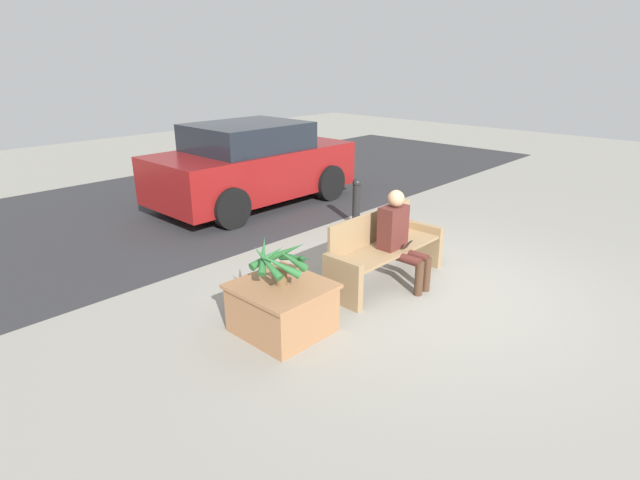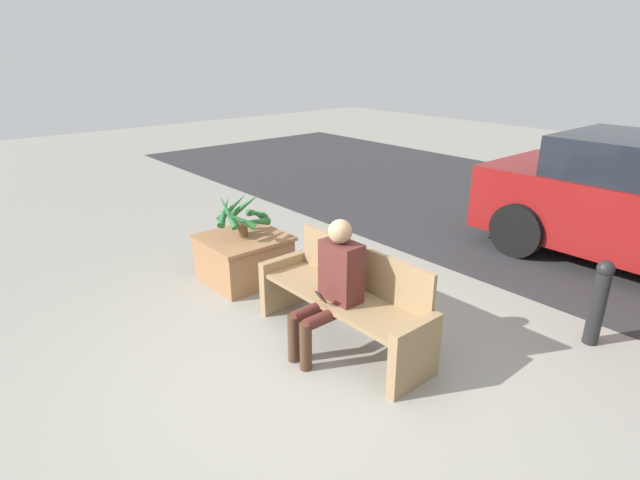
{
  "view_description": "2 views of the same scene",
  "coord_description": "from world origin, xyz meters",
  "views": [
    {
      "loc": [
        -5.05,
        -2.85,
        2.72
      ],
      "look_at": [
        -1.28,
        0.69,
        0.83
      ],
      "focal_mm": 28.0,
      "sensor_mm": 36.0,
      "label": 1
    },
    {
      "loc": [
        2.73,
        -2.21,
        2.53
      ],
      "look_at": [
        -0.93,
        0.92,
        0.71
      ],
      "focal_mm": 28.0,
      "sensor_mm": 36.0,
      "label": 2
    }
  ],
  "objects": [
    {
      "name": "potted_plant",
      "position": [
        -1.93,
        0.61,
        0.8
      ],
      "size": [
        0.64,
        0.64,
        0.5
      ],
      "color": "brown",
      "rests_on": "planter_box"
    },
    {
      "name": "bench",
      "position": [
        -0.2,
        0.6,
        0.42
      ],
      "size": [
        1.82,
        0.55,
        0.88
      ],
      "color": "#8C704C",
      "rests_on": "ground_plane"
    },
    {
      "name": "person_seated",
      "position": [
        -0.15,
        0.4,
        0.67
      ],
      "size": [
        0.37,
        0.63,
        1.22
      ],
      "color": "#51231E",
      "rests_on": "ground_plane"
    },
    {
      "name": "road_surface",
      "position": [
        0.0,
        5.68,
        0.0
      ],
      "size": [
        20.0,
        6.0,
        0.01
      ],
      "primitive_type": "cube",
      "color": "#2D2D30",
      "rests_on": "ground_plane"
    },
    {
      "name": "ground_plane",
      "position": [
        0.0,
        0.0,
        0.0
      ],
      "size": [
        30.0,
        30.0,
        0.0
      ],
      "primitive_type": "plane",
      "color": "gray"
    },
    {
      "name": "planter_box",
      "position": [
        -1.94,
        0.61,
        0.29
      ],
      "size": [
        0.88,
        0.92,
        0.53
      ],
      "color": "#936642",
      "rests_on": "ground_plane"
    },
    {
      "name": "bollard_post",
      "position": [
        1.33,
        2.29,
        0.43
      ],
      "size": [
        0.15,
        0.15,
        0.82
      ],
      "color": "black",
      "rests_on": "ground_plane"
    },
    {
      "name": "parked_car",
      "position": [
        0.97,
        4.6,
        0.78
      ],
      "size": [
        3.96,
        1.98,
        1.58
      ],
      "color": "maroon",
      "rests_on": "ground_plane"
    }
  ]
}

